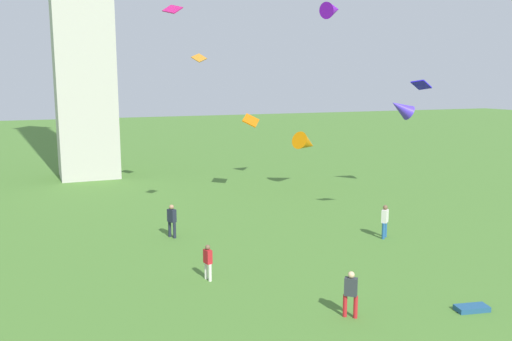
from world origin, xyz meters
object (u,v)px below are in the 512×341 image
Objects in this scene: kite_flying_6 at (173,9)px; kite_bundle_0 at (472,308)px; person_0 at (208,260)px; kite_flying_2 at (199,58)px; kite_flying_0 at (251,120)px; kite_flying_3 at (306,143)px; kite_flying_4 at (333,10)px; kite_flying_1 at (401,108)px; person_2 at (351,291)px; person_1 at (172,219)px; person_3 at (385,219)px; kite_flying_7 at (421,85)px.

kite_flying_6 reaches higher than kite_bundle_0.
kite_flying_2 is at bearing 152.72° from person_0.
kite_flying_0 is 9.68m from kite_flying_6.
kite_flying_6 is (0.14, 6.33, 3.44)m from kite_flying_2.
kite_flying_0 is at bearing 9.57° from kite_flying_2.
kite_flying_4 is (-0.28, -4.10, 9.87)m from kite_flying_3.
kite_flying_1 is 1.79× the size of kite_bundle_0.
person_0 is 1.54× the size of kite_flying_2.
person_2 is at bearing -34.22° from kite_flying_1.
kite_bundle_0 is at bearing -176.10° from person_1.
person_3 is 19.66m from kite_flying_6.
kite_flying_1 is 23.27m from kite_bundle_0.
kite_flying_4 is (13.47, 12.75, 12.50)m from person_0.
kite_flying_6 is 1.04× the size of kite_flying_7.
person_2 is 0.82× the size of kite_flying_4.
kite_flying_0 is at bearing -69.00° from person_1.
kite_flying_7 is (4.86, -12.98, 2.69)m from kite_flying_0.
kite_flying_7 is 1.06× the size of kite_bundle_0.
kite_flying_0 is 0.64× the size of kite_flying_3.
person_3 is at bearing -139.70° from person_1.
kite_flying_7 is at bearing -132.52° from person_1.
person_1 is 1.41× the size of kite_flying_7.
kite_flying_7 is at bearing -125.30° from kite_flying_0.
person_1 is 19.10m from kite_flying_4.
person_0 is 22.37m from kite_flying_4.
kite_flying_7 is (10.77, -12.39, -4.96)m from kite_flying_6.
person_2 is 24.61m from kite_flying_1.
person_2 is 14.89m from kite_flying_7.
person_2 is 24.71m from kite_flying_3.
kite_flying_0 is 1.35× the size of kite_flying_7.
kite_flying_2 is at bearing -73.49° from person_1.
kite_flying_4 reaches higher than person_3.
kite_flying_7 is (-6.06, -9.47, 1.81)m from kite_flying_1.
person_0 is at bearing 164.21° from person_2.
person_2 is 10.59m from person_3.
kite_flying_6 is at bearing 129.92° from kite_flying_0.
kite_flying_2 is (-16.96, -3.42, 3.33)m from kite_flying_1.
person_0 is at bearing -50.21° from kite_flying_1.
person_0 is 12.92m from kite_flying_2.
kite_flying_6 is (2.65, 15.38, 12.32)m from person_0.
person_0 is 21.91m from kite_flying_3.
person_1 is 11.59m from person_3.
kite_flying_1 reaches higher than kite_bundle_0.
kite_flying_6 is (-10.81, 2.63, -0.19)m from kite_flying_4.
person_0 is at bearing -174.00° from kite_flying_0.
kite_flying_2 is at bearing 152.67° from kite_flying_6.
person_1 is at bearing 86.77° from kite_flying_4.
person_1 is 15.07m from kite_flying_6.
kite_flying_2 is 12.12m from kite_flying_4.
kite_flying_1 reaches higher than kite_flying_3.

